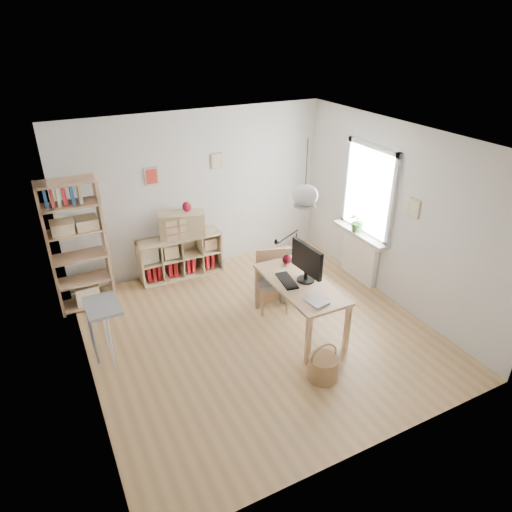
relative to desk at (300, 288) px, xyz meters
name	(u,v)px	position (x,y,z in m)	size (l,w,h in m)	color
ground	(259,332)	(-0.55, 0.15, -0.66)	(4.50, 4.50, 0.00)	tan
room_shell	(305,195)	(0.00, 0.00, 1.34)	(4.50, 4.50, 4.50)	white
window_unit	(369,191)	(1.68, 0.75, 0.89)	(0.07, 1.16, 1.46)	white
radiator	(360,257)	(1.64, 0.75, -0.26)	(0.10, 0.80, 0.80)	white
windowsill	(360,234)	(1.59, 0.75, 0.17)	(0.22, 1.20, 0.06)	silver
desk	(300,288)	(0.00, 0.00, 0.00)	(0.70, 1.50, 0.75)	tan
cube_shelf	(179,259)	(-1.02, 2.23, -0.36)	(1.40, 0.38, 0.72)	beige
tall_bookshelf	(76,242)	(-2.59, 1.95, 0.43)	(0.80, 0.38, 2.00)	tan
side_table	(99,318)	(-2.59, 0.50, 0.01)	(0.40, 0.55, 0.85)	#9B9C9E
chair	(272,276)	(-0.07, 0.67, -0.14)	(0.55, 0.55, 0.90)	#9B9C9E
wicker_basket	(323,367)	(-0.28, -1.02, -0.49)	(0.38, 0.37, 0.52)	#8C603F
storage_chest	(296,279)	(0.47, 0.84, -0.43)	(0.81, 0.87, 0.68)	#B0B0AC
monitor	(307,261)	(0.09, 0.01, 0.39)	(0.25, 0.62, 0.54)	black
keyboard	(287,281)	(-0.15, 0.11, 0.10)	(0.17, 0.46, 0.02)	black
task_lamp	(285,245)	(0.06, 0.52, 0.41)	(0.44, 0.16, 0.47)	black
yarn_ball	(287,259)	(0.11, 0.55, 0.16)	(0.14, 0.14, 0.14)	#4A0910
paper_tray	(316,301)	(-0.08, -0.50, 0.11)	(0.22, 0.27, 0.03)	silver
drawer_chest	(182,225)	(-0.93, 2.19, 0.27)	(0.73, 0.34, 0.42)	beige
red_vase	(187,207)	(-0.83, 2.19, 0.57)	(0.14, 0.14, 0.17)	maroon
potted_plant	(358,221)	(1.57, 0.82, 0.38)	(0.32, 0.27, 0.35)	#2E5F23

